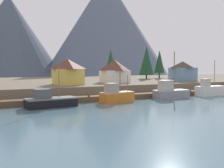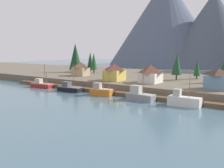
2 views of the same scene
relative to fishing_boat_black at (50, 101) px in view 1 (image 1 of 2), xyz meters
name	(u,v)px [view 1 (image 1 of 2)]	position (x,y,z in m)	size (l,w,h in m)	color
ground_plane	(76,94)	(11.44, 22.16, -1.49)	(400.00, 400.00, 1.00)	#476675
dock	(105,97)	(11.44, 4.15, -0.49)	(80.00, 4.00, 1.60)	brown
shoreline_bank	(64,84)	(11.44, 34.16, 0.26)	(400.00, 56.00, 2.50)	#665B4C
mountain_central_peak	(9,36)	(4.04, 147.25, 27.01)	(72.84, 72.84, 56.01)	#475160
mountain_east_peak	(106,26)	(68.60, 127.63, 35.20)	(91.28, 91.28, 72.38)	slate
fishing_boat_black	(50,101)	(0.00, 0.00, 0.00)	(8.14, 3.95, 8.50)	black
fishing_boat_orange	(116,95)	(11.94, 0.29, 0.27)	(6.54, 3.40, 6.68)	#CC6B1E
fishing_boat_grey	(170,92)	(24.27, 0.52, 0.30)	(7.40, 3.03, 9.47)	gray
fishing_boat_white	(210,90)	(35.65, 0.63, 0.25)	(7.37, 2.81, 7.95)	silver
house_blue	(183,71)	(39.67, 14.07, 4.29)	(6.30, 5.45, 5.46)	#6689A8
house_white	(115,71)	(19.38, 15.80, 4.41)	(6.18, 6.29, 5.67)	silver
house_yellow	(68,72)	(6.97, 13.93, 4.38)	(6.11, 5.91, 5.61)	gold
conifer_near_left	(111,62)	(23.57, 26.69, 6.97)	(3.40, 3.40, 9.08)	#4C3823
conifer_near_right	(159,61)	(45.36, 32.33, 7.38)	(3.65, 3.65, 9.87)	#4C3823
conifer_mid_left	(147,61)	(38.50, 30.19, 7.54)	(4.80, 4.80, 10.77)	#4C3823
conifer_back_left	(112,67)	(27.88, 34.78, 5.60)	(2.44, 2.44, 7.17)	#4C3823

